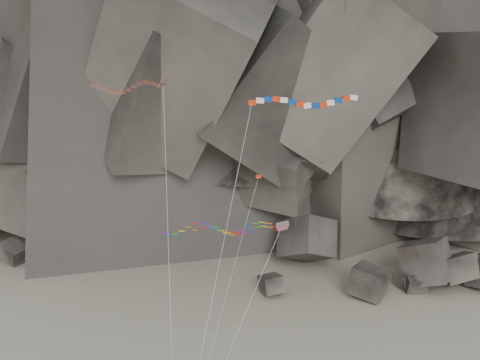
# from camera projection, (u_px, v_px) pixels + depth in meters

# --- Properties ---
(headland) EXTENTS (110.00, 70.00, 84.00)m
(headland) POSITION_uv_depth(u_px,v_px,m) (247.00, 14.00, 121.29)
(headland) COLOR #5B554B
(headland) RESTS_ON ground
(boulder_field) EXTENTS (83.22, 19.73, 10.36)m
(boulder_field) POSITION_uv_depth(u_px,v_px,m) (356.00, 265.00, 94.67)
(boulder_field) COLOR #47423F
(boulder_field) RESTS_ON ground
(delta_kite) EXTENTS (11.73, 19.71, 32.88)m
(delta_kite) POSITION_uv_depth(u_px,v_px,m) (123.00, 87.00, 61.74)
(delta_kite) COLOR red
(delta_kite) RESTS_ON ground
(banner_kite) EXTENTS (16.04, 18.83, 30.80)m
(banner_kite) POSITION_uv_depth(u_px,v_px,m) (302.00, 103.00, 59.56)
(banner_kite) COLOR red
(banner_kite) RESTS_ON ground
(parafoil_kite) EXTENTS (13.73, 14.91, 18.87)m
(parafoil_kite) POSITION_uv_depth(u_px,v_px,m) (216.00, 228.00, 60.46)
(parafoil_kite) COLOR gold
(parafoil_kite) RESTS_ON ground
(pennant_kite) EXTENTS (6.43, 17.78, 22.50)m
(pennant_kite) POSITION_uv_depth(u_px,v_px,m) (241.00, 239.00, 59.48)
(pennant_kite) COLOR red
(pennant_kite) RESTS_ON ground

